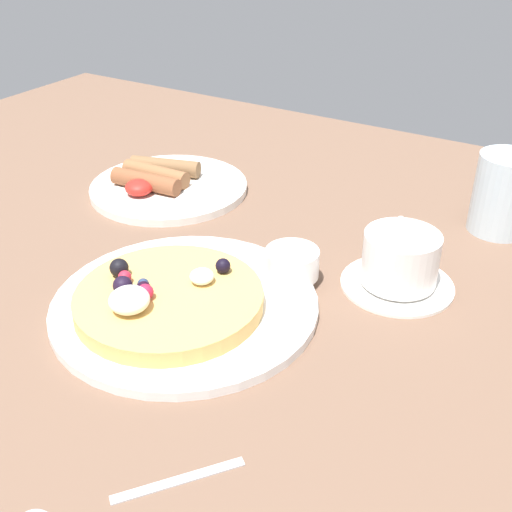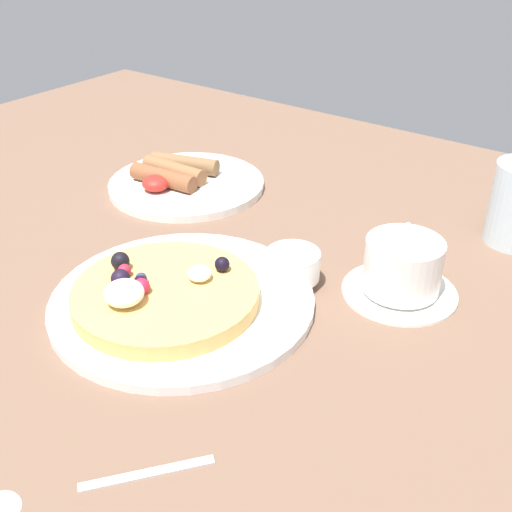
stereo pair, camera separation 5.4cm
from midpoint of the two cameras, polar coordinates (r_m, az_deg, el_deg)
name	(u,v)px [view 1 (the left image)]	position (r cm, az deg, el deg)	size (l,w,h in cm)	color
ground_plane	(229,302)	(69.68, -4.70, -4.17)	(154.15, 115.44, 3.00)	brown
pancake_plate	(185,305)	(66.27, -8.71, -4.39)	(27.37, 27.37, 1.02)	white
pancake_with_berries	(166,298)	(64.68, -10.43, -3.82)	(19.00, 19.00, 4.12)	#E0AD5B
syrup_ramekin	(292,263)	(68.43, 0.98, -0.66)	(5.86, 5.86, 3.08)	white
breakfast_plate	(169,188)	(91.78, -9.49, 6.04)	(22.08, 22.08, 1.08)	white
fried_breakfast	(154,175)	(92.01, -10.84, 7.09)	(11.37, 11.78, 2.64)	brown
coffee_saucer	(397,283)	(70.28, 10.38, -2.46)	(12.24, 12.24, 0.72)	white
coffee_cup	(401,256)	(68.70, 10.63, -0.10)	(8.13, 10.75, 5.64)	white
teaspoon	(94,504)	(50.14, -17.56, -20.55)	(11.07, 13.33, 0.60)	silver
water_glass	(504,194)	(82.97, 19.58, 5.24)	(7.40, 7.40, 9.96)	silver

